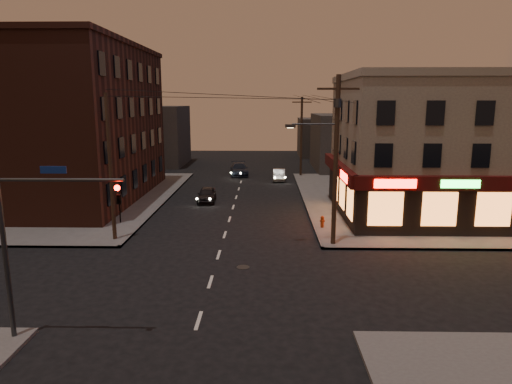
{
  "coord_description": "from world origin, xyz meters",
  "views": [
    {
      "loc": [
        2.66,
        -20.89,
        8.66
      ],
      "look_at": [
        2.1,
        6.44,
        3.2
      ],
      "focal_mm": 32.0,
      "sensor_mm": 36.0,
      "label": 1
    }
  ],
  "objects_px": {
    "sedan_mid": "(279,175)",
    "sedan_near": "(207,195)",
    "fire_hydrant": "(322,221)",
    "sedan_far": "(239,169)"
  },
  "relations": [
    {
      "from": "sedan_mid",
      "to": "fire_hydrant",
      "type": "relative_size",
      "value": 4.77
    },
    {
      "from": "sedan_far",
      "to": "fire_hydrant",
      "type": "xyz_separation_m",
      "value": [
        7.04,
        -23.21,
        -0.13
      ]
    },
    {
      "from": "sedan_near",
      "to": "sedan_mid",
      "type": "height_order",
      "value": "sedan_near"
    },
    {
      "from": "sedan_mid",
      "to": "sedan_near",
      "type": "bearing_deg",
      "value": -119.37
    },
    {
      "from": "sedan_near",
      "to": "sedan_far",
      "type": "bearing_deg",
      "value": 80.26
    },
    {
      "from": "sedan_near",
      "to": "sedan_far",
      "type": "relative_size",
      "value": 0.75
    },
    {
      "from": "fire_hydrant",
      "to": "sedan_far",
      "type": "bearing_deg",
      "value": 106.87
    },
    {
      "from": "sedan_far",
      "to": "sedan_near",
      "type": "bearing_deg",
      "value": -103.53
    },
    {
      "from": "sedan_near",
      "to": "fire_hydrant",
      "type": "height_order",
      "value": "sedan_near"
    },
    {
      "from": "sedan_near",
      "to": "sedan_mid",
      "type": "bearing_deg",
      "value": 57.15
    }
  ]
}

